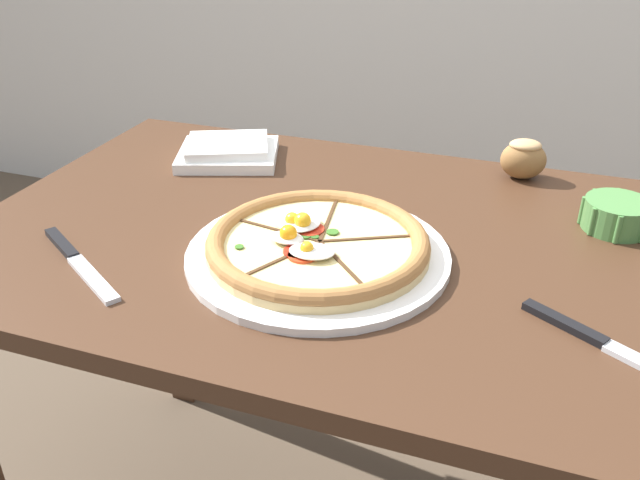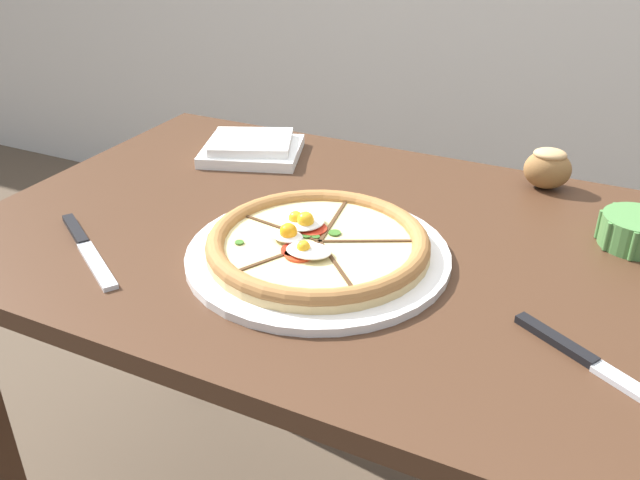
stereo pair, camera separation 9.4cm
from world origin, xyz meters
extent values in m
cube|color=#422819|center=(0.00, 0.00, 0.72)|extent=(1.11, 0.74, 0.03)
cube|color=#422819|center=(-0.51, 0.32, 0.35)|extent=(0.06, 0.06, 0.70)
cube|color=#422819|center=(0.51, 0.32, 0.35)|extent=(0.06, 0.06, 0.70)
cylinder|color=white|center=(0.00, -0.08, 0.74)|extent=(0.37, 0.37, 0.01)
cylinder|color=#DBB775|center=(0.00, -0.08, 0.75)|extent=(0.31, 0.31, 0.01)
cylinder|color=#E0CC84|center=(0.00, -0.08, 0.76)|extent=(0.27, 0.27, 0.00)
torus|color=#A36B38|center=(0.00, -0.08, 0.76)|extent=(0.31, 0.31, 0.03)
cube|color=#472D19|center=(-0.03, -0.14, 0.76)|extent=(0.07, 0.12, 0.00)
cube|color=#472D19|center=(0.05, -0.13, 0.76)|extent=(0.10, 0.10, 0.00)
cube|color=#472D19|center=(0.06, -0.05, 0.76)|extent=(0.12, 0.07, 0.00)
cube|color=#472D19|center=(-0.01, -0.01, 0.76)|extent=(0.03, 0.13, 0.00)
cube|color=#472D19|center=(-0.06, -0.07, 0.76)|extent=(0.13, 0.03, 0.00)
cylinder|color=red|center=(-0.02, -0.05, 0.76)|extent=(0.04, 0.04, 0.00)
cylinder|color=red|center=(-0.01, -0.12, 0.76)|extent=(0.04, 0.04, 0.00)
cylinder|color=red|center=(-0.01, -0.13, 0.76)|extent=(0.04, 0.04, 0.00)
ellipsoid|color=white|center=(-0.04, -0.05, 0.76)|extent=(0.07, 0.08, 0.01)
sphere|color=#F4AD1E|center=(-0.03, -0.06, 0.77)|extent=(0.02, 0.02, 0.02)
ellipsoid|color=white|center=(-0.04, -0.05, 0.76)|extent=(0.09, 0.09, 0.01)
sphere|color=#F4AD1E|center=(-0.05, -0.05, 0.77)|extent=(0.02, 0.02, 0.02)
ellipsoid|color=white|center=(0.01, -0.12, 0.76)|extent=(0.07, 0.05, 0.01)
sphere|color=#F4AD1E|center=(0.00, -0.12, 0.77)|extent=(0.02, 0.02, 0.02)
ellipsoid|color=white|center=(-0.04, -0.10, 0.76)|extent=(0.05, 0.04, 0.01)
sphere|color=orange|center=(-0.04, -0.10, 0.77)|extent=(0.02, 0.02, 0.02)
cylinder|color=#2D5B1E|center=(-0.02, -0.08, 0.76)|extent=(0.01, 0.01, 0.00)
cylinder|color=#2D5B1E|center=(-0.01, -0.07, 0.76)|extent=(0.01, 0.01, 0.00)
cylinder|color=#386B23|center=(0.01, -0.05, 0.76)|extent=(0.02, 0.02, 0.00)
cylinder|color=#386B23|center=(-0.10, -0.13, 0.76)|extent=(0.01, 0.01, 0.00)
cylinder|color=#4C8442|center=(0.40, 0.16, 0.75)|extent=(0.10, 0.10, 0.05)
cylinder|color=beige|center=(0.40, 0.16, 0.76)|extent=(0.08, 0.08, 0.03)
cylinder|color=#4C8442|center=(0.40, 0.21, 0.75)|extent=(0.01, 0.01, 0.04)
cylinder|color=#4C8442|center=(0.36, 0.19, 0.75)|extent=(0.01, 0.01, 0.04)
cylinder|color=#4C8442|center=(0.35, 0.16, 0.75)|extent=(0.01, 0.01, 0.04)
cylinder|color=#4C8442|center=(0.36, 0.12, 0.75)|extent=(0.01, 0.01, 0.04)
cylinder|color=#4C8442|center=(0.40, 0.11, 0.75)|extent=(0.01, 0.01, 0.04)
cube|color=white|center=(-0.28, 0.21, 0.74)|extent=(0.22, 0.20, 0.02)
cube|color=white|center=(-0.28, 0.21, 0.76)|extent=(0.19, 0.18, 0.02)
ellipsoid|color=olive|center=(0.24, 0.31, 0.76)|extent=(0.09, 0.07, 0.07)
ellipsoid|color=tan|center=(0.24, 0.31, 0.79)|extent=(0.06, 0.05, 0.02)
cube|color=silver|center=(-0.26, -0.24, 0.73)|extent=(0.13, 0.09, 0.01)
cube|color=black|center=(-0.36, -0.17, 0.74)|extent=(0.09, 0.07, 0.01)
cube|color=black|center=(0.33, -0.13, 0.74)|extent=(0.10, 0.07, 0.01)
camera|label=1|loc=(0.28, -0.86, 1.21)|focal=38.00mm
camera|label=2|loc=(0.36, -0.82, 1.21)|focal=38.00mm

